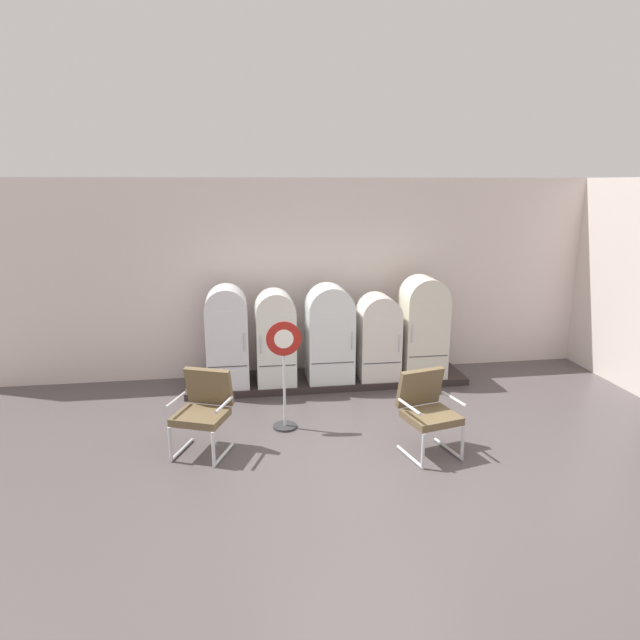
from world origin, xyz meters
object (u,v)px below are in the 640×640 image
at_px(armchair_left, 204,407).
at_px(refrigerator_0, 227,333).
at_px(refrigerator_1, 275,334).
at_px(refrigerator_3, 378,334).
at_px(refrigerator_2, 329,331).
at_px(refrigerator_4, 423,324).
at_px(sign_stand, 284,377).
at_px(armchair_right, 427,407).

bearing_deg(armchair_left, refrigerator_0, 82.33).
height_order(refrigerator_1, refrigerator_3, refrigerator_1).
xyz_separation_m(refrigerator_0, refrigerator_2, (1.59, -0.02, -0.02)).
height_order(refrigerator_4, sign_stand, refrigerator_4).
height_order(refrigerator_1, armchair_right, refrigerator_1).
bearing_deg(refrigerator_3, refrigerator_0, 179.30).
xyz_separation_m(refrigerator_0, refrigerator_3, (2.38, -0.03, -0.11)).
xyz_separation_m(refrigerator_3, sign_stand, (-1.63, -1.48, -0.11)).
relative_size(refrigerator_2, armchair_right, 1.52).
xyz_separation_m(refrigerator_0, refrigerator_4, (3.12, -0.02, 0.03)).
relative_size(refrigerator_1, refrigerator_3, 1.08).
bearing_deg(refrigerator_0, armchair_left, -97.67).
xyz_separation_m(refrigerator_1, refrigerator_2, (0.85, -0.01, 0.03)).
distance_m(refrigerator_1, refrigerator_2, 0.85).
distance_m(refrigerator_0, sign_stand, 1.69).
xyz_separation_m(refrigerator_2, armchair_left, (-1.86, -1.96, -0.34)).
xyz_separation_m(refrigerator_4, armchair_right, (-0.75, -2.38, -0.39)).
height_order(refrigerator_1, refrigerator_2, refrigerator_2).
distance_m(refrigerator_3, sign_stand, 2.20).
bearing_deg(refrigerator_0, armchair_right, -45.35).
relative_size(refrigerator_0, refrigerator_3, 1.14).
xyz_separation_m(refrigerator_3, armchair_left, (-2.64, -1.96, -0.25)).
distance_m(refrigerator_1, armchair_left, 2.24).
bearing_deg(refrigerator_0, refrigerator_4, -0.40).
xyz_separation_m(refrigerator_0, armchair_left, (-0.27, -1.99, -0.36)).
bearing_deg(sign_stand, refrigerator_4, 31.95).
distance_m(armchair_right, sign_stand, 1.87).
relative_size(armchair_left, sign_stand, 0.68).
relative_size(refrigerator_4, sign_stand, 1.11).
bearing_deg(refrigerator_1, refrigerator_0, 179.22).
bearing_deg(refrigerator_4, refrigerator_2, -179.97).
distance_m(refrigerator_3, armchair_right, 2.39).
xyz_separation_m(refrigerator_2, armchair_right, (0.78, -2.38, -0.34)).
distance_m(refrigerator_1, sign_stand, 1.50).
distance_m(refrigerator_2, refrigerator_4, 1.53).
bearing_deg(sign_stand, refrigerator_0, 116.37).
relative_size(refrigerator_2, refrigerator_3, 1.12).
bearing_deg(refrigerator_2, refrigerator_4, 0.03).
bearing_deg(armchair_left, refrigerator_3, 36.52).
bearing_deg(sign_stand, refrigerator_2, 60.26).
height_order(refrigerator_1, refrigerator_4, refrigerator_4).
bearing_deg(armchair_right, armchair_left, 171.02).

